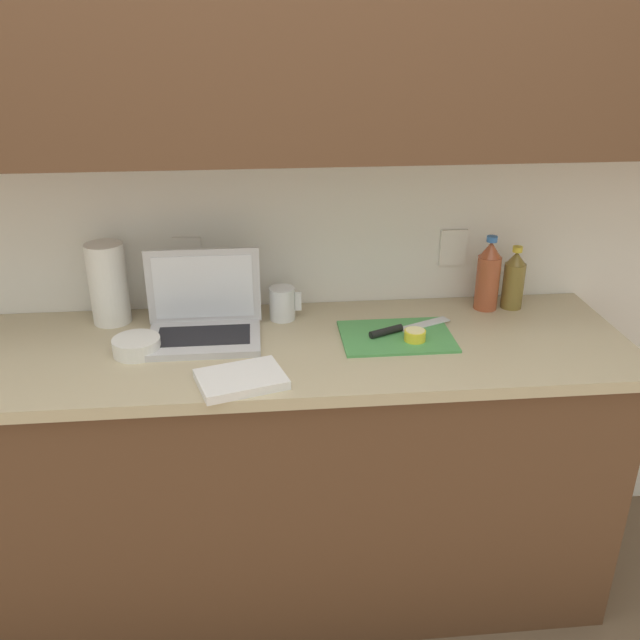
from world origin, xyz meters
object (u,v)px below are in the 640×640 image
Objects in this scene: knife at (396,329)px; lemon_half_cut at (415,335)px; cutting_board at (396,336)px; bottle_oil_tall at (514,280)px; bowl_white at (137,346)px; laptop at (204,317)px; bottle_green_soda at (488,276)px; paper_towel_roll at (108,284)px; measuring_cup at (282,303)px.

knife is 0.07m from lemon_half_cut.
cutting_board is 0.47m from bottle_oil_tall.
cutting_board is 2.45× the size of bowl_white.
laptop is 0.91m from bottle_green_soda.
paper_towel_roll is (-0.29, 0.13, 0.07)m from laptop.
paper_towel_roll is at bearing 143.89° from knife.
bottle_green_soda is (0.29, 0.23, 0.09)m from lemon_half_cut.
cutting_board is at bearing -123.52° from knife.
bowl_white is 0.28m from paper_towel_roll.
lemon_half_cut is at bearing -0.53° from bowl_white.
knife is at bearing -152.49° from bottle_green_soda.
paper_towel_roll is at bearing 179.66° from bottle_oil_tall.
paper_towel_roll is at bearing 165.18° from lemon_half_cut.
paper_towel_roll reaches higher than laptop.
bottle_oil_tall is 0.82× the size of paper_towel_roll.
lemon_half_cut is 0.30× the size of bottle_oil_tall.
paper_towel_roll is at bearing 179.64° from bottle_green_soda.
lemon_half_cut is at bearing -29.21° from measuring_cup.
paper_towel_roll is (-0.86, 0.20, 0.12)m from cutting_board.
bowl_white is at bearing -154.28° from measuring_cup.
bottle_green_soda is at bearing 7.87° from laptop.
measuring_cup is (-0.33, 0.15, 0.04)m from knife.
bowl_white is at bearing -169.13° from bottle_oil_tall.
knife is 1.07× the size of paper_towel_roll.
paper_towel_roll is (-1.28, 0.01, 0.03)m from bottle_oil_tall.
paper_towel_roll is at bearing 166.89° from cutting_board.
cutting_board is 0.40m from bottle_green_soda.
laptop reaches higher than knife.
lemon_half_cut is 0.95m from paper_towel_roll.
bottle_oil_tall reaches higher than lemon_half_cut.
lemon_half_cut is 0.60× the size of measuring_cup.
bottle_green_soda reaches higher than measuring_cup.
measuring_cup is 0.47m from bowl_white.
paper_towel_roll reaches higher than lemon_half_cut.
bottle_green_soda is at bearing 39.01° from lemon_half_cut.
bottle_green_soda reaches higher than lemon_half_cut.
bottle_green_soda is (0.33, 0.19, 0.11)m from cutting_board.
paper_towel_roll reaches higher than knife.
paper_towel_roll reaches higher than bowl_white.
knife is 0.38m from bottle_green_soda.
laptop is 1.39× the size of bottle_green_soda.
lemon_half_cut is at bearing -79.65° from knife.
paper_towel_roll is at bearing 115.03° from bowl_white.
paper_towel_roll reaches higher than cutting_board.
bottle_oil_tall is 1.55× the size of bowl_white.
knife is 1.11× the size of bottle_green_soda.
bottle_green_soda reaches higher than knife.
measuring_cup is at bearing 25.72° from bowl_white.
lemon_half_cut is 0.25× the size of paper_towel_roll.
bottle_oil_tall is 1.20m from bowl_white.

